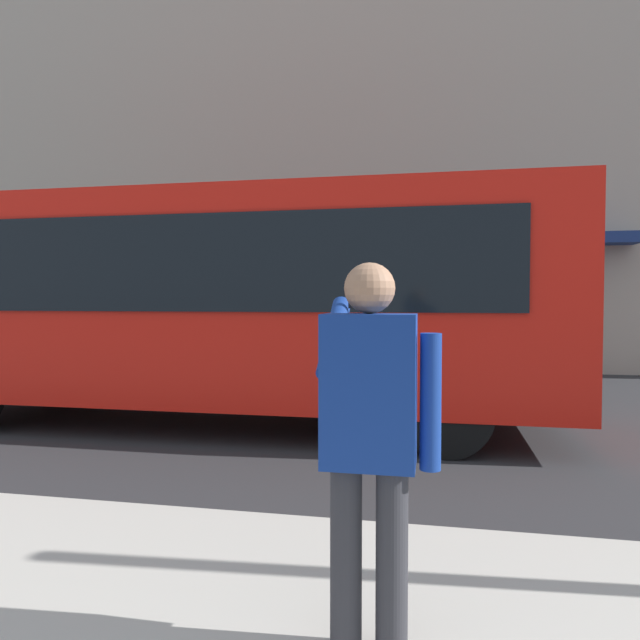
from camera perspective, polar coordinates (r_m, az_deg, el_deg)
name	(u,v)px	position (r m, az deg, el deg)	size (l,w,h in m)	color
ground_plane	(324,427)	(7.77, 0.40, -10.49)	(60.00, 60.00, 0.00)	#2B2B2D
building_facade_far	(377,123)	(14.94, 5.68, 18.79)	(28.00, 1.55, 12.00)	#A89E8E
red_bus	(216,300)	(7.89, -10.21, 1.99)	(9.05, 2.54, 3.08)	red
pedestrian_photographer	(370,427)	(2.54, 4.98, -10.46)	(0.53, 0.52, 1.70)	#2D2D33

